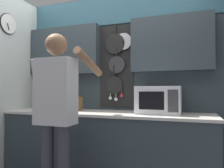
{
  "coord_description": "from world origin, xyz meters",
  "views": [
    {
      "loc": [
        0.98,
        -2.49,
        1.19
      ],
      "look_at": [
        0.01,
        0.21,
        1.28
      ],
      "focal_mm": 35.0,
      "sensor_mm": 36.0,
      "label": 1
    }
  ],
  "objects": [
    {
      "name": "back_wall_unit",
      "position": [
        -0.0,
        0.29,
        1.5
      ],
      "size": [
        3.1,
        0.2,
        2.5
      ],
      "color": "#2D383D",
      "rests_on": "ground_plane"
    },
    {
      "name": "microwave",
      "position": [
        0.64,
        0.06,
        1.08
      ],
      "size": [
        0.49,
        0.4,
        0.31
      ],
      "color": "silver",
      "rests_on": "base_cabinet_counter"
    },
    {
      "name": "person",
      "position": [
        -0.26,
        -0.65,
        1.05
      ],
      "size": [
        0.54,
        0.67,
        1.75
      ],
      "color": "#383842",
      "rests_on": "ground_plane"
    },
    {
      "name": "knife_block",
      "position": [
        -0.42,
        0.06,
        1.02
      ],
      "size": [
        0.13,
        0.16,
        0.25
      ],
      "color": "brown",
      "rests_on": "base_cabinet_counter"
    },
    {
      "name": "utensil_crock",
      "position": [
        -1.05,
        0.06,
        1.02
      ],
      "size": [
        0.1,
        0.1,
        0.36
      ],
      "color": "white",
      "rests_on": "base_cabinet_counter"
    },
    {
      "name": "base_cabinet_counter",
      "position": [
        0.0,
        -0.0,
        0.46
      ],
      "size": [
        2.53,
        0.66,
        0.93
      ],
      "color": "#2D383D",
      "rests_on": "ground_plane"
    }
  ]
}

